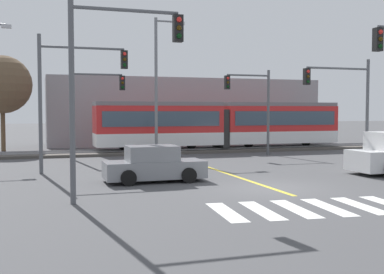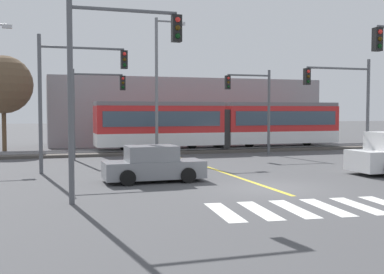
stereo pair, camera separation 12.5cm
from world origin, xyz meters
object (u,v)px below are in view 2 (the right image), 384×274
object	(u,v)px
sedan_crossing	(153,165)
traffic_light_far_right	(254,99)
light_rail_tram	(221,123)
bare_tree_far_west	(3,85)
traffic_light_mid_left	(70,83)
traffic_light_mid_right	(346,95)
traffic_light_near_left	(107,67)
traffic_light_far_left	(92,99)
street_lamp_centre	(159,79)

from	to	relation	value
sedan_crossing	traffic_light_far_right	distance (m)	13.66
light_rail_tram	bare_tree_far_west	distance (m)	16.32
light_rail_tram	traffic_light_mid_left	size ratio (longest dim) A/B	2.81
bare_tree_far_west	light_rail_tram	bearing A→B (deg)	-16.95
sedan_crossing	traffic_light_mid_right	distance (m)	12.93
sedan_crossing	traffic_light_near_left	xyz separation A→B (m)	(-2.42, -4.00, 3.71)
sedan_crossing	traffic_light_far_left	xyz separation A→B (m)	(-1.49, 10.10, 2.98)
traffic_light_mid_left	bare_tree_far_west	xyz separation A→B (m)	(-3.95, 14.19, 0.59)
sedan_crossing	traffic_light_mid_right	size ratio (longest dim) A/B	0.71
street_lamp_centre	bare_tree_far_west	world-z (taller)	street_lamp_centre
traffic_light_far_right	bare_tree_far_west	bearing A→B (deg)	152.06
traffic_light_mid_right	traffic_light_far_left	distance (m)	14.97
light_rail_tram	traffic_light_near_left	world-z (taller)	traffic_light_near_left
sedan_crossing	traffic_light_far_right	bearing A→B (deg)	46.75
light_rail_tram	street_lamp_centre	xyz separation A→B (m)	(-5.38, -2.69, 3.01)
sedan_crossing	bare_tree_far_west	bearing A→B (deg)	111.20
sedan_crossing	traffic_light_mid_left	size ratio (longest dim) A/B	0.64
traffic_light_far_right	street_lamp_centre	bearing A→B (deg)	168.93
street_lamp_centre	traffic_light_near_left	bearing A→B (deg)	-109.64
traffic_light_mid_right	traffic_light_mid_left	bearing A→B (deg)	178.13
traffic_light_far_left	bare_tree_far_west	xyz separation A→B (m)	(-5.60, 8.18, 1.22)
light_rail_tram	traffic_light_near_left	size ratio (longest dim) A/B	2.72
traffic_light_mid_left	traffic_light_near_left	xyz separation A→B (m)	(0.72, -8.10, 0.11)
light_rail_tram	bare_tree_far_west	bearing A→B (deg)	163.05
traffic_light_mid_left	traffic_light_near_left	world-z (taller)	traffic_light_near_left
street_lamp_centre	sedan_crossing	bearing A→B (deg)	-104.89
traffic_light_far_right	bare_tree_far_west	xyz separation A→B (m)	(-16.21, 8.60, 1.12)
traffic_light_mid_right	traffic_light_mid_left	size ratio (longest dim) A/B	0.90
traffic_light_far_left	traffic_light_near_left	xyz separation A→B (m)	(-0.93, -14.10, 0.73)
traffic_light_near_left	bare_tree_far_west	distance (m)	22.78
traffic_light_far_right	street_lamp_centre	distance (m)	6.46
light_rail_tram	traffic_light_far_left	bearing A→B (deg)	-160.32
sedan_crossing	bare_tree_far_west	xyz separation A→B (m)	(-7.09, 18.29, 4.20)
light_rail_tram	traffic_light_mid_right	distance (m)	10.82
sedan_crossing	street_lamp_centre	bearing A→B (deg)	75.11
traffic_light_mid_left	traffic_light_far_right	distance (m)	13.48
traffic_light_far_left	street_lamp_centre	world-z (taller)	street_lamp_centre
traffic_light_mid_right	street_lamp_centre	world-z (taller)	street_lamp_centre
light_rail_tram	bare_tree_far_west	xyz separation A→B (m)	(-15.37, 4.69, 2.85)
traffic_light_far_left	traffic_light_near_left	bearing A→B (deg)	-93.77
traffic_light_far_left	traffic_light_far_right	xyz separation A→B (m)	(10.61, -0.41, 0.10)
traffic_light_far_right	street_lamp_centre	xyz separation A→B (m)	(-6.22, 1.22, 1.28)
traffic_light_mid_right	traffic_light_far_left	world-z (taller)	traffic_light_mid_right
sedan_crossing	bare_tree_far_west	world-z (taller)	bare_tree_far_west
traffic_light_near_left	street_lamp_centre	distance (m)	15.84
traffic_light_mid_right	street_lamp_centre	size ratio (longest dim) A/B	0.66
traffic_light_near_left	light_rail_tram	bearing A→B (deg)	58.70
traffic_light_far_left	bare_tree_far_west	distance (m)	9.99
light_rail_tram	street_lamp_centre	distance (m)	6.73
traffic_light_far_left	traffic_light_mid_left	xyz separation A→B (m)	(-1.65, -6.01, 0.62)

